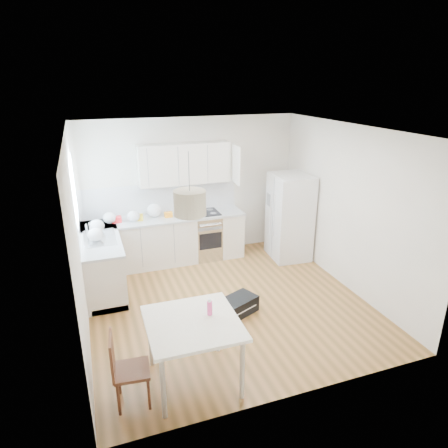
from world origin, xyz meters
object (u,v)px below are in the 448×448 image
Objects in this scene: refrigerator at (290,217)px; gym_bag at (239,305)px; dining_table at (193,328)px; dining_chair at (132,369)px.

gym_bag is (-1.69, -1.59, -0.70)m from refrigerator.
dining_chair is (-0.71, -0.09, -0.28)m from dining_table.
refrigerator is at bearing 45.34° from dining_chair.
dining_table is (-2.72, -2.77, -0.11)m from refrigerator.
refrigerator reaches higher than dining_table.
refrigerator is at bearing 46.56° from dining_table.
dining_table is at bearing -155.00° from gym_bag.
gym_bag is at bearing 41.67° from dining_chair.
refrigerator is 4.49m from dining_chair.
dining_chair is (-3.43, -2.87, -0.39)m from refrigerator.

